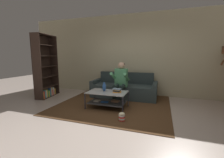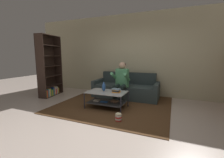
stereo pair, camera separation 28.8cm
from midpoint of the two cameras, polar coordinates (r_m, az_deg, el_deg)
The scene contains 10 objects.
ground at distance 3.52m, azimuth -2.39°, elevation -14.92°, with size 16.80×16.80×0.00m, color beige.
back_partition at distance 5.59m, azimuth 6.67°, elevation 9.07°, with size 8.40×0.12×2.90m, color #C0B893.
couch at distance 5.20m, azimuth 3.06°, elevation -3.78°, with size 2.19×0.87×0.83m.
person_seated_center at distance 4.64m, azimuth 1.41°, elevation -0.44°, with size 0.50×0.58×1.23m.
coffee_table at distance 4.13m, azimuth -3.81°, elevation -6.94°, with size 1.06×0.66×0.45m.
area_rug at distance 4.62m, azimuth -0.47°, elevation -9.00°, with size 3.14×3.17×0.01m.
vase at distance 4.13m, azimuth -4.99°, elevation -3.07°, with size 0.10×0.10×0.25m.
book_stack at distance 4.02m, azimuth -0.17°, elevation -4.42°, with size 0.24×0.21×0.10m.
bookshelf at distance 5.74m, azimuth -25.46°, elevation 2.08°, with size 0.46×1.03×2.13m.
popcorn_tub at distance 3.38m, azimuth 1.26°, elevation -14.21°, with size 0.14×0.14×0.19m.
Camera 1 is at (1.03, -3.06, 1.41)m, focal length 24.00 mm.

